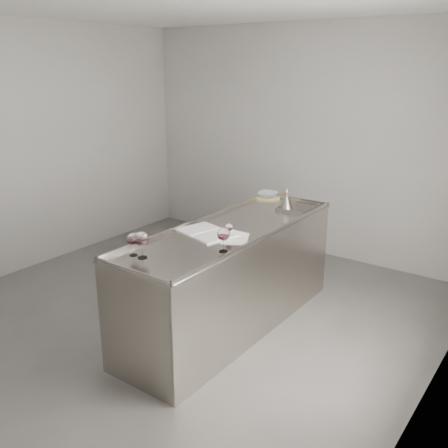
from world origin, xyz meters
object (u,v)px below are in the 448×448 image
Objects in this scene: wine_glass_small at (229,228)px; ceramic_bowl at (268,194)px; wine_glass_left at (133,240)px; notebook at (206,232)px; counter at (230,278)px; wine_glass_middle at (141,239)px; wine_glass_right at (223,235)px; wine_funnel at (286,203)px.

ceramic_bowl is (-0.41, 1.29, -0.04)m from wine_glass_small.
notebook is at bearing 80.00° from wine_glass_left.
wine_glass_middle reaches higher than counter.
wine_glass_middle is 0.38× the size of notebook.
notebook is at bearing 86.97° from wine_glass_middle.
wine_funnel is at bearing 97.93° from wine_glass_right.
wine_glass_small is at bearing -58.07° from counter.
wine_glass_left reaches higher than ceramic_bowl.
wine_funnel is (-0.04, 1.03, -0.02)m from wine_glass_small.
wine_glass_left reaches higher than wine_glass_small.
wine_glass_small is (-0.14, 0.27, -0.05)m from wine_glass_right.
wine_glass_middle reaches higher than ceramic_bowl.
wine_glass_small is at bearing 63.83° from wine_glass_left.
wine_glass_right is at bearing 48.01° from wine_glass_middle.
notebook is (-0.10, -0.22, 0.47)m from counter.
counter is 11.74× the size of wine_glass_middle.
wine_glass_middle is 0.78m from wine_glass_small.
wine_glass_left is 0.86× the size of wine_glass_middle.
counter is at bearing -96.44° from wine_funnel.
wine_glass_right is 0.87× the size of wine_funnel.
wine_funnel is at bearing 94.79° from notebook.
wine_glass_right is (0.27, -0.48, 0.60)m from counter.
wine_glass_right is (0.50, 0.46, 0.01)m from wine_glass_left.
wine_glass_small is 0.23× the size of notebook.
ceramic_bowl is at bearing 104.31° from counter.
wine_glass_small is 0.25m from notebook.
wine_glass_left is 0.75m from notebook.
wine_glass_left is 0.32× the size of notebook.
notebook is 2.70× the size of ceramic_bowl.
wine_glass_middle reaches higher than wine_glass_small.
wine_funnel is (0.19, 1.04, 0.06)m from notebook.
wine_glass_small is 0.63× the size of ceramic_bowl.
wine_glass_left is at bearing -137.37° from wine_glass_right.
counter is at bearing 80.84° from notebook.
wine_funnel reaches higher than wine_glass_left.
counter is 0.99m from wine_funnel.
wine_glass_small is (0.13, -0.21, 0.56)m from counter.
wine_glass_right reaches higher than ceramic_bowl.
wine_glass_small reaches higher than counter.
wine_glass_left is 1.39× the size of wine_glass_small.
wine_glass_small is 1.04m from wine_funnel.
counter is 1.13m from wine_glass_middle.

